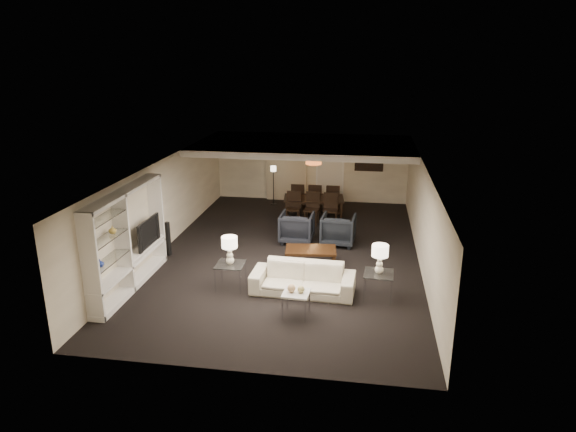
# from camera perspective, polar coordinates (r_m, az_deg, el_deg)

# --- Properties ---
(floor) EXTENTS (11.00, 11.00, 0.00)m
(floor) POSITION_cam_1_polar(r_m,az_deg,el_deg) (14.10, 0.00, -4.26)
(floor) COLOR black
(floor) RESTS_ON ground
(ceiling) EXTENTS (7.00, 11.00, 0.02)m
(ceiling) POSITION_cam_1_polar(r_m,az_deg,el_deg) (13.37, 0.00, 5.73)
(ceiling) COLOR silver
(ceiling) RESTS_ON ground
(wall_back) EXTENTS (7.00, 0.02, 2.50)m
(wall_back) POSITION_cam_1_polar(r_m,az_deg,el_deg) (18.96, 2.58, 5.42)
(wall_back) COLOR #C0B59A
(wall_back) RESTS_ON ground
(wall_front) EXTENTS (7.00, 0.02, 2.50)m
(wall_front) POSITION_cam_1_polar(r_m,az_deg,el_deg) (8.68, -5.70, -9.99)
(wall_front) COLOR #C0B59A
(wall_front) RESTS_ON ground
(wall_left) EXTENTS (0.02, 11.00, 2.50)m
(wall_left) POSITION_cam_1_polar(r_m,az_deg,el_deg) (14.61, -13.69, 1.20)
(wall_left) COLOR #C0B59A
(wall_left) RESTS_ON ground
(wall_right) EXTENTS (0.02, 11.00, 2.50)m
(wall_right) POSITION_cam_1_polar(r_m,az_deg,el_deg) (13.61, 14.72, -0.09)
(wall_right) COLOR #C0B59A
(wall_right) RESTS_ON ground
(ceiling_soffit) EXTENTS (7.00, 4.00, 0.20)m
(ceiling_soffit) POSITION_cam_1_polar(r_m,az_deg,el_deg) (16.79, 1.86, 7.83)
(ceiling_soffit) COLOR silver
(ceiling_soffit) RESTS_ON ceiling
(curtains) EXTENTS (1.50, 0.12, 2.40)m
(curtains) POSITION_cam_1_polar(r_m,az_deg,el_deg) (19.01, -0.16, 5.32)
(curtains) COLOR beige
(curtains) RESTS_ON wall_back
(door) EXTENTS (0.90, 0.05, 2.10)m
(door) POSITION_cam_1_polar(r_m,az_deg,el_deg) (18.92, 4.67, 4.73)
(door) COLOR silver
(door) RESTS_ON wall_back
(painting) EXTENTS (0.95, 0.04, 0.65)m
(painting) POSITION_cam_1_polar(r_m,az_deg,el_deg) (18.75, 9.00, 6.02)
(painting) COLOR #142D38
(painting) RESTS_ON wall_back
(media_unit) EXTENTS (0.38, 3.40, 2.35)m
(media_unit) POSITION_cam_1_polar(r_m,az_deg,el_deg) (12.32, -17.36, -2.57)
(media_unit) COLOR white
(media_unit) RESTS_ON wall_left
(pendant_light) EXTENTS (0.52, 0.52, 0.24)m
(pendant_light) POSITION_cam_1_polar(r_m,az_deg,el_deg) (16.85, 2.86, 6.19)
(pendant_light) COLOR #D8591E
(pendant_light) RESTS_ON ceiling_soffit
(sofa) EXTENTS (2.39, 1.02, 0.69)m
(sofa) POSITION_cam_1_polar(r_m,az_deg,el_deg) (11.80, 1.66, -7.00)
(sofa) COLOR beige
(sofa) RESTS_ON floor
(coffee_table) EXTENTS (1.36, 0.89, 0.46)m
(coffee_table) POSITION_cam_1_polar(r_m,az_deg,el_deg) (13.30, 2.53, -4.59)
(coffee_table) COLOR black
(coffee_table) RESTS_ON floor
(armchair_left) EXTENTS (0.96, 0.99, 0.87)m
(armchair_left) POSITION_cam_1_polar(r_m,az_deg,el_deg) (14.88, 0.99, -1.27)
(armchair_left) COLOR black
(armchair_left) RESTS_ON floor
(armchair_right) EXTENTS (1.00, 1.02, 0.87)m
(armchair_right) POSITION_cam_1_polar(r_m,az_deg,el_deg) (14.77, 5.60, -1.50)
(armchair_right) COLOR black
(armchair_right) RESTS_ON floor
(side_table_left) EXTENTS (0.66, 0.66, 0.60)m
(side_table_left) POSITION_cam_1_polar(r_m,az_deg,el_deg) (12.12, -6.39, -6.62)
(side_table_left) COLOR white
(side_table_left) RESTS_ON floor
(side_table_right) EXTENTS (0.68, 0.68, 0.60)m
(side_table_right) POSITION_cam_1_polar(r_m,az_deg,el_deg) (11.75, 9.98, -7.62)
(side_table_right) COLOR white
(side_table_right) RESTS_ON floor
(table_lamp_left) EXTENTS (0.37, 0.37, 0.67)m
(table_lamp_left) POSITION_cam_1_polar(r_m,az_deg,el_deg) (11.88, -6.49, -3.83)
(table_lamp_left) COLOR white
(table_lamp_left) RESTS_ON side_table_left
(table_lamp_right) EXTENTS (0.40, 0.40, 0.67)m
(table_lamp_right) POSITION_cam_1_polar(r_m,az_deg,el_deg) (11.49, 10.15, -4.75)
(table_lamp_right) COLOR white
(table_lamp_right) RESTS_ON side_table_right
(marble_table) EXTENTS (0.57, 0.57, 0.54)m
(marble_table) POSITION_cam_1_polar(r_m,az_deg,el_deg) (10.85, 0.91, -9.75)
(marble_table) COLOR white
(marble_table) RESTS_ON floor
(gold_gourd_a) EXTENTS (0.17, 0.17, 0.17)m
(gold_gourd_a) POSITION_cam_1_polar(r_m,az_deg,el_deg) (10.70, 0.38, -8.03)
(gold_gourd_a) COLOR tan
(gold_gourd_a) RESTS_ON marble_table
(gold_gourd_b) EXTENTS (0.15, 0.15, 0.15)m
(gold_gourd_b) POSITION_cam_1_polar(r_m,az_deg,el_deg) (10.68, 1.45, -8.15)
(gold_gourd_b) COLOR tan
(gold_gourd_b) RESTS_ON marble_table
(television) EXTENTS (1.17, 0.15, 0.67)m
(television) POSITION_cam_1_polar(r_m,az_deg,el_deg) (13.02, -15.69, -1.75)
(television) COLOR black
(television) RESTS_ON media_unit
(vase_blue) EXTENTS (0.16, 0.16, 0.17)m
(vase_blue) POSITION_cam_1_polar(r_m,az_deg,el_deg) (11.27, -20.16, -4.93)
(vase_blue) COLOR #263EA8
(vase_blue) RESTS_ON media_unit
(vase_amber) EXTENTS (0.16, 0.16, 0.17)m
(vase_amber) POSITION_cam_1_polar(r_m,az_deg,el_deg) (11.63, -18.93, -1.46)
(vase_amber) COLOR gold
(vase_amber) RESTS_ON media_unit
(floor_speaker) EXTENTS (0.13, 0.13, 0.94)m
(floor_speaker) POSITION_cam_1_polar(r_m,az_deg,el_deg) (14.25, -13.19, -2.48)
(floor_speaker) COLOR black
(floor_speaker) RESTS_ON floor
(dining_table) EXTENTS (2.08, 1.32, 0.69)m
(dining_table) POSITION_cam_1_polar(r_m,az_deg,el_deg) (17.06, 2.87, 0.88)
(dining_table) COLOR black
(dining_table) RESTS_ON floor
(chair_nl) EXTENTS (0.48, 0.48, 1.03)m
(chair_nl) POSITION_cam_1_polar(r_m,az_deg,el_deg) (16.47, 0.56, 0.89)
(chair_nl) COLOR black
(chair_nl) RESTS_ON floor
(chair_nm) EXTENTS (0.52, 0.52, 1.03)m
(chair_nm) POSITION_cam_1_polar(r_m,az_deg,el_deg) (16.39, 2.63, 0.79)
(chair_nm) COLOR black
(chair_nm) RESTS_ON floor
(chair_nr) EXTENTS (0.49, 0.49, 1.03)m
(chair_nr) POSITION_cam_1_polar(r_m,az_deg,el_deg) (16.34, 4.72, 0.70)
(chair_nr) COLOR black
(chair_nr) RESTS_ON floor
(chair_fl) EXTENTS (0.48, 0.48, 1.03)m
(chair_fl) POSITION_cam_1_polar(r_m,az_deg,el_deg) (17.70, 1.17, 2.09)
(chair_fl) COLOR black
(chair_fl) RESTS_ON floor
(chair_fm) EXTENTS (0.50, 0.50, 1.03)m
(chair_fm) POSITION_cam_1_polar(r_m,az_deg,el_deg) (17.63, 3.10, 2.00)
(chair_fm) COLOR black
(chair_fm) RESTS_ON floor
(chair_fr) EXTENTS (0.48, 0.48, 1.03)m
(chair_fr) POSITION_cam_1_polar(r_m,az_deg,el_deg) (17.59, 5.04, 1.92)
(chair_fr) COLOR black
(chair_fr) RESTS_ON floor
(floor_lamp) EXTENTS (0.23, 0.23, 1.42)m
(floor_lamp) POSITION_cam_1_polar(r_m,az_deg,el_deg) (18.53, -1.63, 3.42)
(floor_lamp) COLOR black
(floor_lamp) RESTS_ON floor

